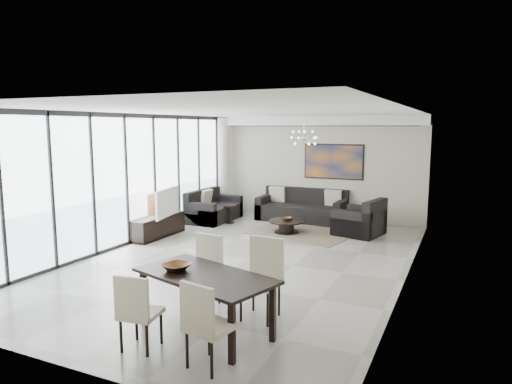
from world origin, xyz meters
The scene contains 20 objects.
room_shell centered at (0.46, 0.00, 1.45)m, with size 6.00×9.00×2.90m.
window_wall centered at (-2.86, 0.00, 1.47)m, with size 0.37×8.95×2.90m.
soffit centered at (0.00, 4.30, 2.77)m, with size 5.98×0.40×0.26m, color white.
painting centered at (0.50, 4.47, 1.65)m, with size 1.68×0.04×0.98m, color #BD6C1A.
chandelier centered at (0.30, 2.50, 2.35)m, with size 0.66×0.66×0.71m.
rug centered at (0.28, 2.60, 0.01)m, with size 2.33×1.79×0.01m, color black.
coffee_table centered at (-0.12, 2.49, 0.17)m, with size 0.88×0.88×0.31m.
bowl_coffee centered at (-0.11, 2.53, 0.35)m, with size 0.25×0.25×0.08m, color brown.
sofa_main centered at (-0.26, 4.08, 0.30)m, with size 2.44×1.00×0.89m.
loveseat centered at (-2.55, 3.05, 0.29)m, with size 0.96×1.70×0.85m.
armchair centered at (1.59, 3.04, 0.30)m, with size 1.21×1.25×0.89m.
side_table centered at (-1.94, 2.92, 0.33)m, with size 0.36×0.36×0.50m.
tv_console centered at (-2.76, 0.81, 0.25)m, with size 0.46×1.62×0.51m, color black.
television centered at (-2.60, 0.81, 0.84)m, with size 1.15×0.15×0.66m, color gray.
dining_table centered at (0.92, -3.10, 0.68)m, with size 2.02×1.40×0.76m.
dining_chair_sw centered at (0.47, -3.89, 0.54)m, with size 0.49×0.49×0.94m.
dining_chair_se centered at (1.39, -3.91, 0.57)m, with size 0.54×0.54×0.99m.
dining_chair_nw centered at (0.42, -2.27, 0.59)m, with size 0.53×0.53×1.03m.
dining_chair_ne centered at (1.39, -2.33, 0.63)m, with size 0.51×0.51×1.10m.
bowl_dining centered at (0.50, -3.12, 0.81)m, with size 0.36×0.36×0.09m, color brown.
Camera 1 is at (3.83, -7.86, 2.61)m, focal length 32.00 mm.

